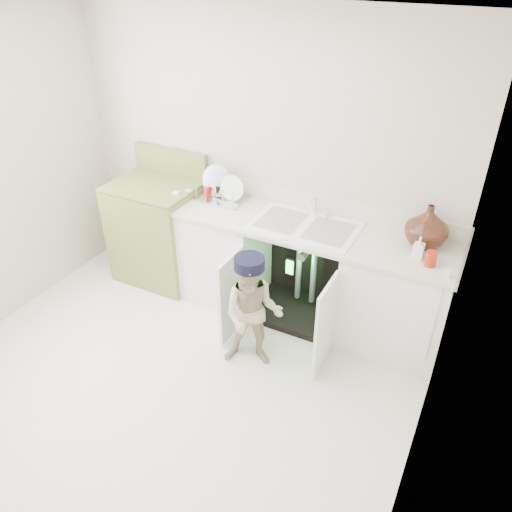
% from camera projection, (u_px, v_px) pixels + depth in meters
% --- Properties ---
extents(ground, '(3.50, 3.50, 0.00)m').
position_uv_depth(ground, '(171.00, 382.00, 3.79)').
color(ground, beige).
rests_on(ground, ground).
extents(room_shell, '(6.00, 5.50, 1.26)m').
position_uv_depth(room_shell, '(153.00, 241.00, 3.12)').
color(room_shell, beige).
rests_on(room_shell, ground).
extents(counter_run, '(2.44, 1.02, 1.23)m').
position_uv_depth(counter_run, '(306.00, 270.00, 4.22)').
color(counter_run, white).
rests_on(counter_run, ground).
extents(avocado_stove, '(0.78, 0.65, 1.22)m').
position_uv_depth(avocado_stove, '(159.00, 229.00, 4.76)').
color(avocado_stove, olive).
rests_on(avocado_stove, ground).
extents(repair_worker, '(0.55, 0.62, 0.96)m').
position_uv_depth(repair_worker, '(253.00, 313.00, 3.72)').
color(repair_worker, '#C8B390').
rests_on(repair_worker, ground).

